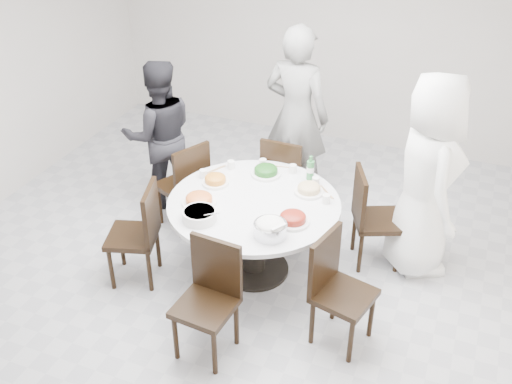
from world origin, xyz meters
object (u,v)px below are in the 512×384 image
at_px(chair_se, 344,293).
at_px(rice_bowl, 270,230).
at_px(diner_right, 427,177).
at_px(diner_left, 160,135).
at_px(beverage_bottle, 310,168).
at_px(chair_sw, 132,234).
at_px(dining_table, 254,237).
at_px(chair_nw, 182,184).
at_px(chair_ne, 378,218).
at_px(diner_middle, 297,116).
at_px(chair_n, 287,177).
at_px(chair_s, 205,305).
at_px(soup_bowl, 200,215).

bearing_deg(chair_se, rice_bowl, 92.40).
height_order(diner_right, diner_left, diner_right).
bearing_deg(beverage_bottle, chair_sw, -141.38).
bearing_deg(dining_table, chair_sw, -153.20).
height_order(chair_nw, chair_sw, same).
distance_m(chair_se, rice_bowl, 0.75).
bearing_deg(chair_ne, chair_sw, 94.83).
relative_size(chair_nw, diner_middle, 0.50).
distance_m(chair_ne, beverage_bottle, 0.77).
bearing_deg(chair_se, diner_left, 74.76).
distance_m(diner_right, rice_bowl, 1.50).
height_order(chair_n, chair_nw, same).
distance_m(chair_s, diner_right, 2.21).
bearing_deg(chair_sw, diner_left, -179.49).
bearing_deg(soup_bowl, chair_sw, -174.29).
bearing_deg(diner_middle, beverage_bottle, 122.97).
bearing_deg(diner_right, chair_sw, 91.78).
xyz_separation_m(chair_ne, chair_sw, (-1.95, -1.04, 0.00)).
bearing_deg(diner_right, chair_ne, 81.13).
distance_m(chair_nw, chair_se, 2.16).
relative_size(dining_table, soup_bowl, 5.26).
bearing_deg(chair_nw, chair_ne, 119.09).
xyz_separation_m(chair_sw, rice_bowl, (1.26, 0.07, 0.33)).
distance_m(chair_se, soup_bowl, 1.32).
distance_m(chair_sw, diner_left, 1.34).
bearing_deg(chair_se, chair_s, 132.61).
distance_m(diner_right, soup_bowl, 1.98).
bearing_deg(rice_bowl, chair_ne, 54.48).
bearing_deg(chair_nw, soup_bowl, 62.26).
bearing_deg(soup_bowl, chair_s, -61.91).
distance_m(diner_left, soup_bowl, 1.57).
xyz_separation_m(dining_table, chair_nw, (-0.95, 0.44, 0.10)).
distance_m(chair_ne, chair_n, 1.09).
bearing_deg(soup_bowl, rice_bowl, 0.55).
bearing_deg(dining_table, chair_ne, 29.18).
bearing_deg(dining_table, diner_right, 25.90).
height_order(rice_bowl, beverage_bottle, beverage_bottle).
bearing_deg(diner_right, chair_se, 137.91).
distance_m(diner_middle, soup_bowl, 1.82).
bearing_deg(rice_bowl, dining_table, 126.41).
distance_m(chair_nw, chair_s, 1.79).
bearing_deg(beverage_bottle, chair_se, -60.17).
relative_size(chair_sw, chair_s, 1.00).
bearing_deg(chair_ne, diner_left, 61.80).
distance_m(soup_bowl, beverage_bottle, 1.16).
xyz_separation_m(dining_table, chair_s, (0.03, -1.06, 0.10)).
bearing_deg(dining_table, beverage_bottle, 58.57).
xyz_separation_m(chair_nw, rice_bowl, (1.25, -0.85, 0.33)).
distance_m(chair_ne, chair_se, 1.11).
xyz_separation_m(diner_middle, diner_left, (-1.27, -0.62, -0.16)).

